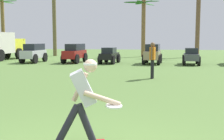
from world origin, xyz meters
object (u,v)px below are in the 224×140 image
(parked_car_slot_a, at_px, (34,52))
(palm_tree_far_right, at_px, (198,17))
(parked_car_slot_b, at_px, (75,53))
(palm_tree_far_left, at_px, (3,22))
(frisbee_thrower, at_px, (83,98))
(frisbee_in_flight, at_px, (114,106))
(parked_car_slot_e, at_px, (191,56))
(palm_tree_right_of_centre, at_px, (143,23))
(parked_car_slot_c, at_px, (109,55))
(parked_car_slot_d, at_px, (153,53))
(palm_tree_left_of_centre, at_px, (54,13))
(teammate_midfield, at_px, (152,57))

(parked_car_slot_a, height_order, palm_tree_far_right, palm_tree_far_right)
(parked_car_slot_a, xyz_separation_m, parked_car_slot_b, (2.96, 0.25, 0.00))
(parked_car_slot_a, bearing_deg, parked_car_slot_b, 4.92)
(palm_tree_far_left, bearing_deg, frisbee_thrower, -58.06)
(palm_tree_far_left, bearing_deg, frisbee_in_flight, -57.14)
(parked_car_slot_b, bearing_deg, palm_tree_far_left, 148.44)
(frisbee_in_flight, relative_size, parked_car_slot_e, 0.16)
(frisbee_in_flight, bearing_deg, frisbee_thrower, 171.70)
(frisbee_in_flight, distance_m, palm_tree_right_of_centre, 22.57)
(parked_car_slot_c, relative_size, parked_car_slot_d, 0.92)
(parked_car_slot_c, distance_m, palm_tree_far_left, 12.28)
(parked_car_slot_a, relative_size, palm_tree_left_of_centre, 0.33)
(palm_tree_far_right, bearing_deg, parked_car_slot_c, -132.13)
(parked_car_slot_b, height_order, parked_car_slot_e, parked_car_slot_b)
(palm_tree_left_of_centre, bearing_deg, parked_car_slot_d, -37.78)
(parked_car_slot_a, bearing_deg, parked_car_slot_c, 0.46)
(frisbee_thrower, relative_size, palm_tree_right_of_centre, 0.26)
(parked_car_slot_b, xyz_separation_m, palm_tree_far_right, (9.58, 7.59, 2.98))
(parked_car_slot_c, height_order, parked_car_slot_e, same)
(palm_tree_far_left, distance_m, palm_tree_right_of_centre, 13.02)
(frisbee_in_flight, xyz_separation_m, palm_tree_left_of_centre, (-8.91, 22.48, 3.47))
(frisbee_thrower, distance_m, palm_tree_right_of_centre, 22.48)
(frisbee_thrower, bearing_deg, teammate_midfield, 82.19)
(parked_car_slot_b, bearing_deg, frisbee_in_flight, -72.24)
(parked_car_slot_b, bearing_deg, palm_tree_left_of_centre, 119.16)
(palm_tree_right_of_centre, bearing_deg, palm_tree_far_left, -170.66)
(parked_car_slot_a, distance_m, palm_tree_far_right, 15.09)
(palm_tree_far_left, bearing_deg, parked_car_slot_e, -18.49)
(palm_tree_left_of_centre, height_order, palm_tree_far_right, palm_tree_left_of_centre)
(teammate_midfield, relative_size, parked_car_slot_a, 0.64)
(parked_car_slot_b, height_order, palm_tree_far_left, palm_tree_far_left)
(teammate_midfield, relative_size, parked_car_slot_b, 0.63)
(parked_car_slot_d, height_order, palm_tree_left_of_centre, palm_tree_left_of_centre)
(frisbee_thrower, distance_m, palm_tree_far_right, 23.54)
(teammate_midfield, relative_size, parked_car_slot_d, 0.63)
(parked_car_slot_e, distance_m, palm_tree_far_right, 8.70)
(parked_car_slot_b, relative_size, palm_tree_far_left, 0.46)
(frisbee_in_flight, height_order, teammate_midfield, teammate_midfield)
(palm_tree_far_left, bearing_deg, parked_car_slot_a, -45.19)
(teammate_midfield, height_order, parked_car_slot_a, teammate_midfield)
(palm_tree_right_of_centre, distance_m, palm_tree_far_right, 5.02)
(frisbee_thrower, bearing_deg, palm_tree_right_of_centre, 89.43)
(frisbee_in_flight, xyz_separation_m, parked_car_slot_b, (-4.89, 15.26, 0.01))
(frisbee_in_flight, height_order, palm_tree_far_left, palm_tree_far_left)
(parked_car_slot_c, relative_size, palm_tree_right_of_centre, 0.42)
(teammate_midfield, distance_m, parked_car_slot_e, 7.37)
(parked_car_slot_d, bearing_deg, parked_car_slot_b, 178.36)
(palm_tree_far_right, bearing_deg, parked_car_slot_b, -141.61)
(parked_car_slot_a, relative_size, palm_tree_far_left, 0.45)
(parked_car_slot_d, relative_size, palm_tree_right_of_centre, 0.46)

